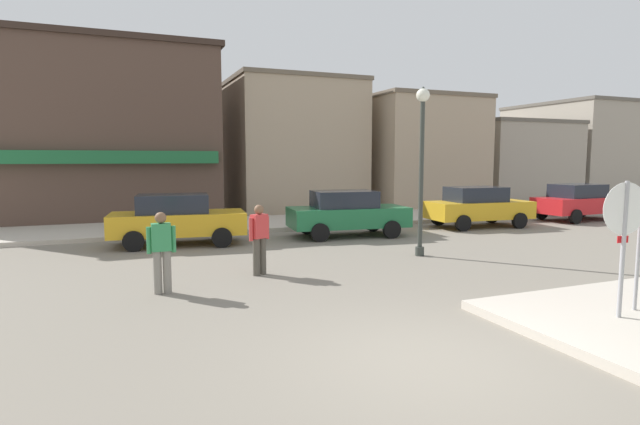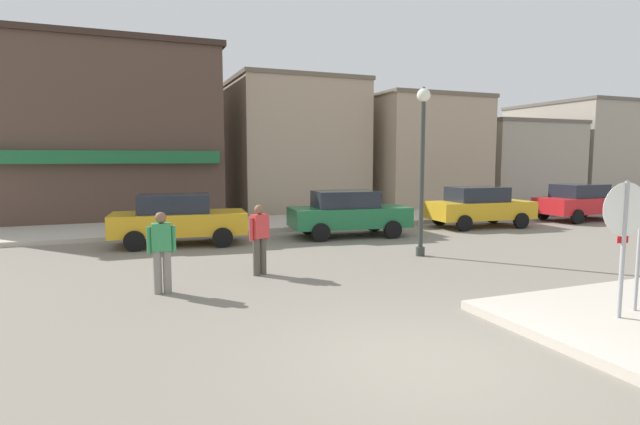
% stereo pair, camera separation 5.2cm
% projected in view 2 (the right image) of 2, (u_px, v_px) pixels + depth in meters
% --- Properties ---
extents(ground_plane, '(160.00, 160.00, 0.00)m').
position_uv_depth(ground_plane, '(431.00, 361.00, 6.51)').
color(ground_plane, gray).
extents(kerb_far, '(80.00, 4.00, 0.15)m').
position_uv_depth(kerb_far, '(225.00, 225.00, 19.30)').
color(kerb_far, beige).
rests_on(kerb_far, ground).
extents(stop_sign, '(0.81, 0.14, 2.30)m').
position_uv_depth(stop_sign, '(624.00, 232.00, 7.70)').
color(stop_sign, '#9E9EA3').
rests_on(stop_sign, ground).
extents(one_way_sign, '(0.60, 0.10, 2.10)m').
position_uv_depth(one_way_sign, '(639.00, 240.00, 8.09)').
color(one_way_sign, '#9E9EA3').
rests_on(one_way_sign, ground).
extents(lamp_post, '(0.36, 0.36, 4.54)m').
position_uv_depth(lamp_post, '(423.00, 147.00, 13.30)').
color(lamp_post, '#333833').
rests_on(lamp_post, ground).
extents(parked_car_nearest, '(4.17, 2.22, 1.56)m').
position_uv_depth(parked_car_nearest, '(178.00, 219.00, 15.29)').
color(parked_car_nearest, gold).
rests_on(parked_car_nearest, ground).
extents(parked_car_second, '(4.16, 2.20, 1.56)m').
position_uv_depth(parked_car_second, '(348.00, 213.00, 16.95)').
color(parked_car_second, '#1E6B3D').
rests_on(parked_car_second, ground).
extents(parked_car_third, '(4.12, 2.12, 1.56)m').
position_uv_depth(parked_car_third, '(479.00, 206.00, 19.28)').
color(parked_car_third, gold).
rests_on(parked_car_third, ground).
extents(parked_car_fourth, '(4.05, 1.97, 1.56)m').
position_uv_depth(parked_car_fourth, '(581.00, 202.00, 21.37)').
color(parked_car_fourth, red).
rests_on(parked_car_fourth, ground).
extents(pedestrian_crossing_near, '(0.54, 0.34, 1.61)m').
position_uv_depth(pedestrian_crossing_near, '(259.00, 237.00, 11.29)').
color(pedestrian_crossing_near, '#4C473D').
rests_on(pedestrian_crossing_near, ground).
extents(pedestrian_crossing_far, '(0.55, 0.22, 1.61)m').
position_uv_depth(pedestrian_crossing_far, '(162.00, 250.00, 9.73)').
color(pedestrian_crossing_far, gray).
rests_on(pedestrian_crossing_far, ground).
extents(building_corner_shop, '(10.73, 8.44, 7.49)m').
position_uv_depth(building_corner_shop, '(93.00, 134.00, 22.66)').
color(building_corner_shop, brown).
rests_on(building_corner_shop, ground).
extents(building_storefront_left_near, '(6.43, 6.32, 6.63)m').
position_uv_depth(building_storefront_left_near, '(292.00, 146.00, 26.11)').
color(building_storefront_left_near, tan).
rests_on(building_storefront_left_near, ground).
extents(building_storefront_left_mid, '(6.11, 6.10, 5.98)m').
position_uv_depth(building_storefront_left_mid, '(415.00, 152.00, 27.70)').
color(building_storefront_left_mid, tan).
rests_on(building_storefront_left_mid, ground).
extents(building_storefront_right_near, '(6.63, 5.11, 4.89)m').
position_uv_depth(building_storefront_right_near, '(515.00, 162.00, 30.58)').
color(building_storefront_right_near, '#9E9384').
rests_on(building_storefront_right_near, ground).
extents(building_storefront_right_far, '(6.49, 7.99, 6.37)m').
position_uv_depth(building_storefront_right_far, '(577.00, 151.00, 34.45)').
color(building_storefront_right_far, '#9E9384').
rests_on(building_storefront_right_far, ground).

